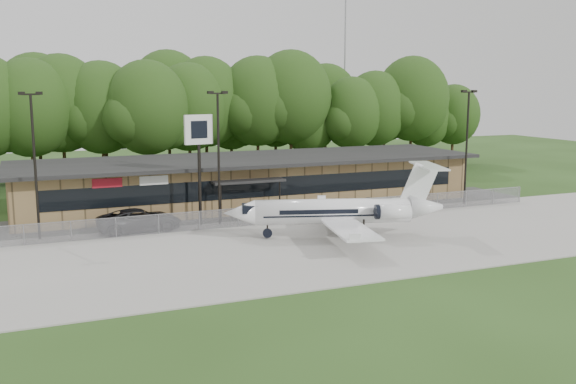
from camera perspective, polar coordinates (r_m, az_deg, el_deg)
name	(u,v)px	position (r m, az deg, el deg)	size (l,w,h in m)	color
ground	(388,275)	(37.07, 8.86, -7.34)	(160.00, 160.00, 0.00)	#263F16
apron	(326,243)	(43.83, 3.41, -4.55)	(64.00, 18.00, 0.08)	#9E9B93
parking_lot	(267,213)	(54.15, -1.90, -1.84)	(50.00, 9.00, 0.06)	#383835
terminal	(249,180)	(57.90, -3.46, 1.04)	(41.00, 11.65, 4.30)	olive
fence	(287,214)	(49.90, -0.08, -1.94)	(46.00, 0.04, 1.52)	gray
treeline	(197,113)	(74.65, -8.06, 6.97)	(72.00, 12.00, 15.00)	#1C3E13
radio_mast	(345,71)	(88.16, 5.06, 10.65)	(0.20, 0.20, 25.00)	gray
light_pole_left	(34,155)	(46.96, -21.62, 3.10)	(1.55, 0.30, 10.23)	black
light_pole_mid	(218,148)	(48.89, -6.20, 3.94)	(1.55, 0.30, 10.23)	black
light_pole_right	(467,138)	(59.55, 15.62, 4.63)	(1.55, 0.30, 10.23)	black
business_jet	(341,212)	(45.12, 4.70, -1.77)	(15.48, 13.88, 5.25)	white
suv	(139,220)	(48.45, -13.07, -2.45)	(2.81, 6.09, 1.69)	#272729
pole_sign	(199,141)	(48.75, -7.94, 4.49)	(2.23, 0.59, 8.48)	black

